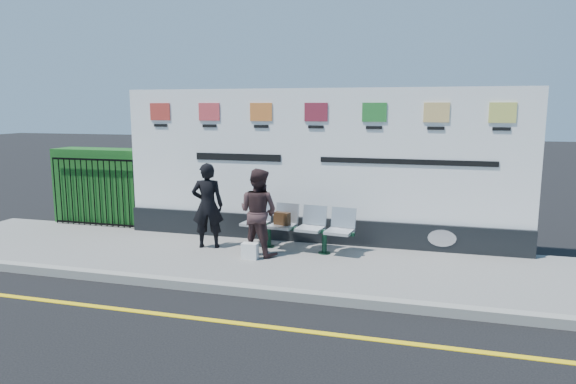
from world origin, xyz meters
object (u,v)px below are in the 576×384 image
object	(u,v)px
bench	(296,238)
woman_left	(208,205)
woman_right	(258,212)
billboard	(316,177)

from	to	relation	value
bench	woman_left	bearing A→B (deg)	-164.18
woman_left	woman_right	xyz separation A→B (m)	(1.08, -0.22, -0.02)
billboard	woman_right	xyz separation A→B (m)	(-0.80, -1.17, -0.51)
billboard	woman_left	size ratio (longest dim) A/B	4.94
woman_left	woman_right	distance (m)	1.11
billboard	bench	distance (m)	1.31
bench	woman_left	size ratio (longest dim) A/B	1.33
woman_left	woman_right	world-z (taller)	woman_left
billboard	bench	size ratio (longest dim) A/B	3.73
billboard	woman_right	bearing A→B (deg)	-124.40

